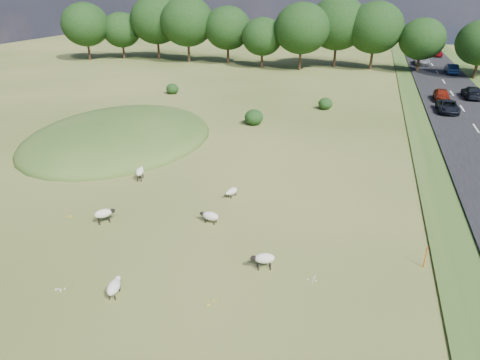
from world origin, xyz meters
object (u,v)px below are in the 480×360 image
sheep_4 (104,213)px  car_1 (437,53)px  sheep_3 (210,216)px  car_2 (422,60)px  car_6 (452,69)px  car_5 (442,95)px  marker_post (425,257)px  sheep_5 (232,191)px  car_4 (448,106)px  sheep_2 (140,172)px  sheep_0 (264,258)px  sheep_1 (114,287)px  car_3 (472,92)px

sheep_4 → car_1: bearing=24.5°
sheep_3 → car_2: car_2 is taller
car_6 → car_5: bearing=79.3°
marker_post → sheep_5: bearing=157.6°
car_4 → car_5: car_5 is taller
car_6 → car_4: bearing=81.6°
sheep_2 → sheep_0: bearing=-141.5°
sheep_4 → car_5: bearing=12.1°
car_1 → car_6: car_6 is taller
marker_post → sheep_4: marker_post is taller
sheep_5 → sheep_1: bearing=9.5°
sheep_0 → car_5: bearing=-127.7°
sheep_1 → sheep_2: size_ratio=0.99×
sheep_4 → car_6: (26.42, 57.35, 0.39)m
sheep_4 → car_2: (22.62, 65.70, 0.38)m
sheep_0 → sheep_3: size_ratio=1.00×
sheep_3 → car_3: (20.47, 38.10, 0.51)m
sheep_0 → sheep_3: bearing=-60.5°
sheep_4 → sheep_1: bearing=-100.3°
car_4 → car_6: car_6 is taller
sheep_3 → sheep_1: bearing=83.8°
car_5 → sheep_5: bearing=-117.3°
sheep_3 → sheep_2: bearing=-24.4°
sheep_0 → car_4: car_4 is taller
sheep_5 → marker_post: bearing=87.5°
sheep_0 → car_4: 35.76m
marker_post → sheep_2: 19.49m
sheep_4 → car_4: size_ratio=0.26×
marker_post → car_3: (8.77, 39.21, 0.35)m
sheep_0 → sheep_1: sheep_0 is taller
sheep_2 → sheep_5: size_ratio=1.14×
car_1 → sheep_2: bearing=68.9°
car_1 → car_5: bearing=84.6°
sheep_5 → car_4: size_ratio=0.25×
marker_post → car_5: size_ratio=0.29×
sheep_3 → car_3: size_ratio=0.26×
car_6 → marker_post: bearing=81.2°
car_4 → car_6: 25.89m
sheep_3 → car_1: bearing=-97.3°
sheep_2 → sheep_5: (7.18, -0.77, -0.23)m
marker_post → car_3: size_ratio=0.25×
sheep_0 → car_3: (16.35, 41.64, 0.34)m
sheep_3 → car_1: (20.47, 75.63, 0.49)m
sheep_1 → car_4: (18.52, 37.31, 0.43)m
sheep_2 → car_6: (27.47, 51.14, 0.38)m
sheep_4 → car_1: car_1 is taller
sheep_1 → sheep_3: (1.85, 7.37, -0.01)m
car_5 → sheep_3: bearing=-115.1°
sheep_0 → car_6: (16.35, 59.09, 0.40)m
sheep_0 → car_1: 80.85m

